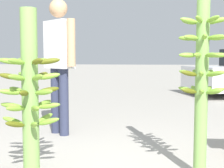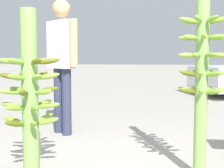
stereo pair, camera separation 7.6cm
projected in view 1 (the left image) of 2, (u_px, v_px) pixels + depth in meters
The scene contains 3 objects.
banana_stalk_left at pixel (30, 93), 2.53m from camera, with size 0.50×0.50×1.38m.
banana_stalk_center at pixel (202, 67), 2.50m from camera, with size 0.39×0.39×1.74m.
vendor_person at pixel (59, 54), 3.94m from camera, with size 0.55×0.48×1.71m.
Camera 1 is at (0.29, -2.05, 0.99)m, focal length 50.00 mm.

